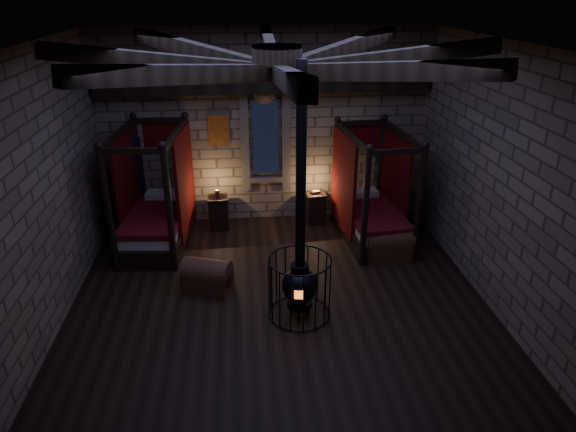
{
  "coord_description": "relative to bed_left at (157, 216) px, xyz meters",
  "views": [
    {
      "loc": [
        -0.57,
        -7.36,
        4.94
      ],
      "look_at": [
        0.21,
        0.6,
        1.32
      ],
      "focal_mm": 32.0,
      "sensor_mm": 36.0,
      "label": 1
    }
  ],
  "objects": [
    {
      "name": "nightstand_right",
      "position": [
        3.38,
        0.64,
        -0.23
      ],
      "size": [
        0.48,
        0.46,
        0.76
      ],
      "rotation": [
        0.0,
        0.0,
        0.11
      ],
      "color": "black",
      "rests_on": "ground"
    },
    {
      "name": "stove",
      "position": [
        2.61,
        -2.89,
        0.03
      ],
      "size": [
        1.02,
        1.02,
        4.05
      ],
      "rotation": [
        0.0,
        0.0,
        -0.16
      ],
      "color": "black",
      "rests_on": "ground"
    },
    {
      "name": "bed_right",
      "position": [
        4.42,
        -0.21,
        -0.02
      ],
      "size": [
        1.34,
        2.28,
        2.3
      ],
      "rotation": [
        0.0,
        0.0,
        0.08
      ],
      "color": "black",
      "rests_on": "ground"
    },
    {
      "name": "trunk_left",
      "position": [
        1.08,
        -1.97,
        -0.32
      ],
      "size": [
        0.94,
        0.76,
        0.6
      ],
      "rotation": [
        0.0,
        0.0,
        -0.33
      ],
      "color": "#582E1B",
      "rests_on": "ground"
    },
    {
      "name": "trunk_right",
      "position": [
        4.55,
        -1.13,
        -0.29
      ],
      "size": [
        0.93,
        0.61,
        0.67
      ],
      "rotation": [
        0.0,
        0.0,
        0.03
      ],
      "color": "#582E1B",
      "rests_on": "ground"
    },
    {
      "name": "bed_left",
      "position": [
        0.0,
        0.0,
        0.0
      ],
      "size": [
        1.41,
        2.39,
        2.4
      ],
      "rotation": [
        0.0,
        0.0,
        -0.09
      ],
      "color": "black",
      "rests_on": "ground"
    },
    {
      "name": "room",
      "position": [
        2.31,
        -2.37,
        3.15
      ],
      "size": [
        7.02,
        7.02,
        4.29
      ],
      "color": "black",
      "rests_on": "ground"
    },
    {
      "name": "nightstand_left",
      "position": [
        1.22,
        0.56,
        -0.21
      ],
      "size": [
        0.48,
        0.46,
        0.9
      ],
      "rotation": [
        0.0,
        0.0,
        0.04
      ],
      "color": "black",
      "rests_on": "ground"
    }
  ]
}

